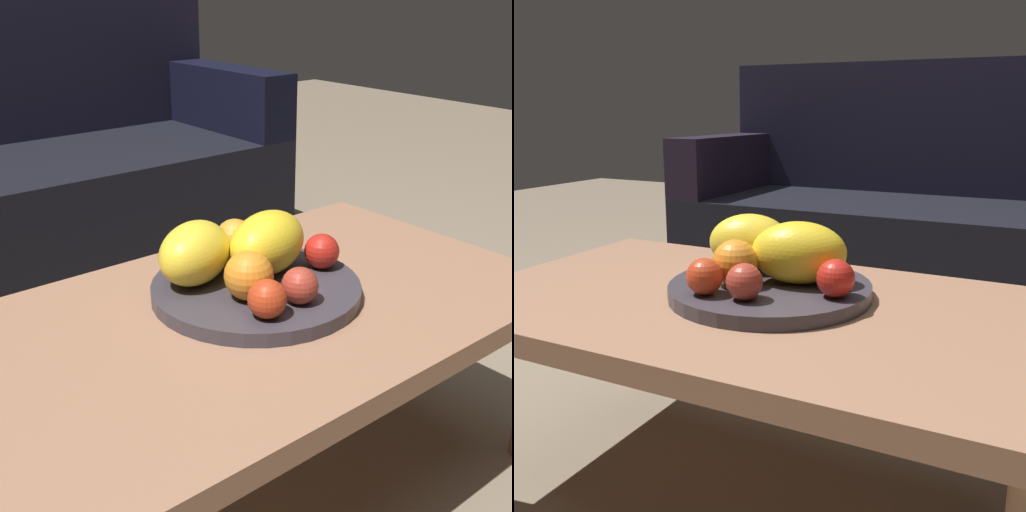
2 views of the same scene
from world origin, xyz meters
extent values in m
plane|color=#7C6C58|center=(0.00, 0.00, 0.00)|extent=(8.00, 8.00, 0.00)
cube|color=#9A6B50|center=(0.00, 0.00, 0.37)|extent=(1.05, 0.62, 0.04)
cylinder|color=#916A56|center=(0.49, 0.27, 0.18)|extent=(0.05, 0.05, 0.35)
cube|color=black|center=(0.03, 1.21, 0.20)|extent=(1.70, 0.70, 0.40)
cube|color=black|center=(0.81, 1.21, 0.51)|extent=(0.14, 0.70, 0.22)
cylinder|color=#39343D|center=(0.02, 0.03, 0.40)|extent=(0.37, 0.37, 0.03)
ellipsoid|color=yellow|center=(0.07, 0.05, 0.47)|extent=(0.20, 0.16, 0.11)
ellipsoid|color=yellow|center=(-0.06, 0.10, 0.47)|extent=(0.19, 0.16, 0.11)
sphere|color=orange|center=(-0.02, -0.01, 0.46)|extent=(0.08, 0.08, 0.08)
sphere|color=orange|center=(0.07, 0.15, 0.45)|extent=(0.07, 0.07, 0.07)
sphere|color=red|center=(0.16, 0.01, 0.45)|extent=(0.06, 0.06, 0.06)
sphere|color=#AC3828|center=(0.03, -0.07, 0.45)|extent=(0.06, 0.06, 0.06)
sphere|color=red|center=(-0.04, -0.08, 0.45)|extent=(0.06, 0.06, 0.06)
ellipsoid|color=yellow|center=(0.04, 0.12, 0.43)|extent=(0.15, 0.10, 0.03)
ellipsoid|color=yellow|center=(0.03, 0.12, 0.43)|extent=(0.12, 0.14, 0.03)
ellipsoid|color=yellow|center=(0.06, 0.11, 0.46)|extent=(0.14, 0.11, 0.03)
camera|label=1|loc=(-0.64, -0.79, 0.91)|focal=46.82mm
camera|label=2|loc=(0.48, -0.89, 0.72)|focal=41.71mm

